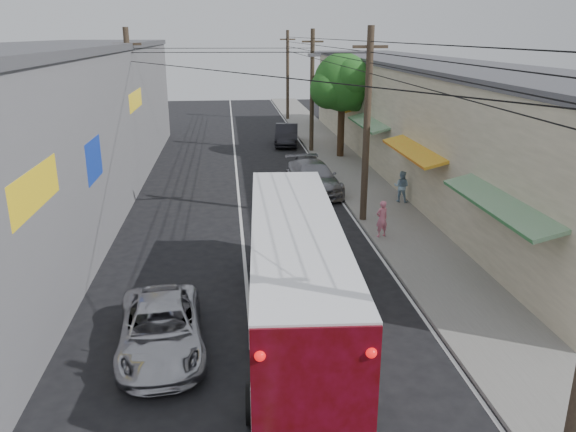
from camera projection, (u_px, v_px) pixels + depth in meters
name	position (u px, v px, depth m)	size (l,w,h in m)	color
sidewalk	(356.00, 179.00, 30.80)	(3.00, 80.00, 0.12)	slate
building_right	(427.00, 117.00, 32.19)	(7.09, 40.00, 6.25)	beige
building_left	(54.00, 124.00, 26.25)	(7.20, 36.00, 7.25)	slate
utility_poles	(295.00, 105.00, 29.50)	(11.80, 45.28, 8.00)	#473828
street_tree	(343.00, 84.00, 35.09)	(4.40, 4.00, 6.60)	#3F2B19
coach_bus	(295.00, 274.00, 14.88)	(2.98, 10.94, 3.12)	white
jeepney	(161.00, 329.00, 14.09)	(2.07, 4.49, 1.25)	#BCBBC3
parked_suv	(313.00, 177.00, 28.41)	(2.10, 5.17, 1.50)	gray
parked_car_mid	(308.00, 169.00, 30.32)	(1.64, 4.06, 1.38)	#29292E
parked_car_far	(287.00, 135.00, 40.41)	(1.58, 4.53, 1.49)	black
pedestrian_near	(382.00, 219.00, 21.76)	(0.53, 0.35, 1.45)	pink
pedestrian_far	(402.00, 186.00, 26.32)	(0.72, 0.56, 1.48)	#8CB0CC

